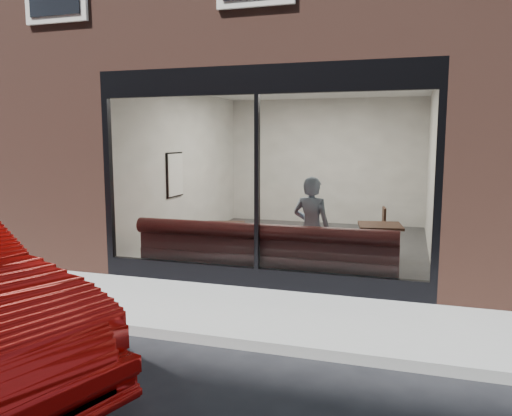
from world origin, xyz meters
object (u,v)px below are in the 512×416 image
(banquette, at_px, (265,266))
(cafe_table_right, at_px, (380,226))
(person, at_px, (311,229))
(cafe_table_left, at_px, (224,225))
(cafe_chair_right, at_px, (372,245))

(banquette, bearing_deg, cafe_table_right, 37.08)
(person, bearing_deg, cafe_table_right, -126.19)
(cafe_table_left, bearing_deg, cafe_table_right, 15.44)
(person, bearing_deg, cafe_table_left, -0.77)
(cafe_table_left, xyz_separation_m, cafe_table_right, (2.52, 0.70, 0.00))
(cafe_table_left, relative_size, cafe_table_right, 0.91)
(person, xyz_separation_m, cafe_chair_right, (0.82, 1.70, -0.57))
(banquette, relative_size, cafe_table_left, 6.29)
(banquette, height_order, person, person)
(person, xyz_separation_m, cafe_table_right, (0.98, 0.97, -0.07))
(person, bearing_deg, cafe_chair_right, -106.42)
(cafe_table_left, height_order, cafe_chair_right, cafe_table_left)
(cafe_table_left, xyz_separation_m, cafe_chair_right, (2.36, 1.43, -0.50))
(banquette, bearing_deg, cafe_table_left, 147.81)
(cafe_table_right, xyz_separation_m, cafe_chair_right, (-0.16, 0.73, -0.50))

